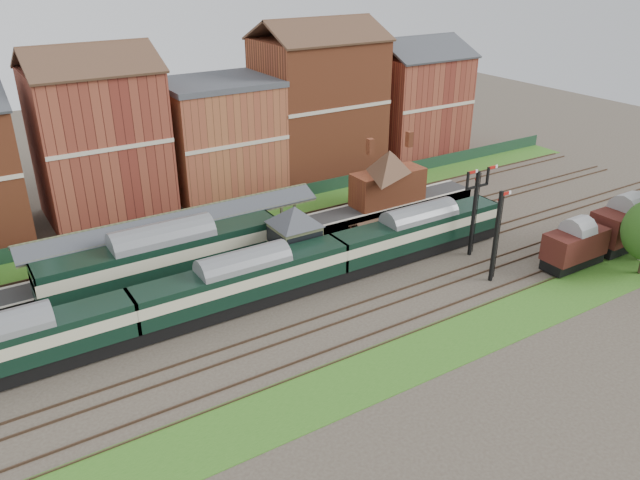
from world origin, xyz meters
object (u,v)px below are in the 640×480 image
dmu_train (245,281)px  platform_railcar (164,257)px  signal_box (295,237)px  semaphore_bracket (475,207)px  goods_van_a (575,246)px

dmu_train → platform_railcar: 7.64m
signal_box → dmu_train: size_ratio=0.12×
signal_box → semaphore_bracket: bearing=-20.9°
signal_box → platform_railcar: signal_box is taller
semaphore_bracket → signal_box: bearing=159.1°
semaphore_bracket → platform_railcar: semaphore_bracket is taller
goods_van_a → dmu_train: bearing=161.7°
platform_railcar → goods_van_a: bearing=-26.4°
signal_box → goods_van_a: (20.86, -12.25, -1.15)m
platform_railcar → goods_van_a: 34.85m
semaphore_bracket → dmu_train: semaphore_bracket is taller
semaphore_bracket → platform_railcar: 27.00m
platform_railcar → signal_box: bearing=-17.4°
semaphore_bracket → goods_van_a: semaphore_bracket is taller
dmu_train → signal_box: bearing=27.1°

